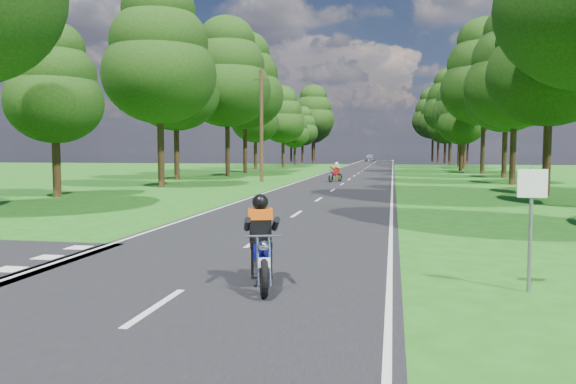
# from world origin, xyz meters

# --- Properties ---
(ground) EXTENTS (160.00, 160.00, 0.00)m
(ground) POSITION_xyz_m (0.00, 0.00, 0.00)
(ground) COLOR #205313
(ground) RESTS_ON ground
(main_road) EXTENTS (7.00, 140.00, 0.02)m
(main_road) POSITION_xyz_m (0.00, 50.00, 0.01)
(main_road) COLOR black
(main_road) RESTS_ON ground
(road_markings) EXTENTS (7.40, 140.00, 0.01)m
(road_markings) POSITION_xyz_m (-0.14, 48.13, 0.02)
(road_markings) COLOR silver
(road_markings) RESTS_ON main_road
(treeline) EXTENTS (40.00, 115.35, 14.78)m
(treeline) POSITION_xyz_m (1.43, 60.06, 8.25)
(treeline) COLOR black
(treeline) RESTS_ON ground
(telegraph_pole) EXTENTS (1.20, 0.26, 8.00)m
(telegraph_pole) POSITION_xyz_m (-6.00, 28.00, 4.07)
(telegraph_pole) COLOR #382616
(telegraph_pole) RESTS_ON ground
(road_sign) EXTENTS (0.45, 0.07, 2.00)m
(road_sign) POSITION_xyz_m (5.50, -2.01, 1.34)
(road_sign) COLOR slate
(road_sign) RESTS_ON ground
(rider_near_blue) EXTENTS (1.10, 1.93, 1.52)m
(rider_near_blue) POSITION_xyz_m (1.20, -2.48, 0.78)
(rider_near_blue) COLOR #0D0C8C
(rider_near_blue) RESTS_ON main_road
(rider_far_red) EXTENTS (1.15, 1.78, 1.41)m
(rider_far_red) POSITION_xyz_m (-0.69, 28.31, 0.72)
(rider_far_red) COLOR #A60C22
(rider_far_red) RESTS_ON main_road
(distant_car) EXTENTS (1.99, 4.41, 1.47)m
(distant_car) POSITION_xyz_m (-1.33, 104.33, 0.75)
(distant_car) COLOR #B1B3B8
(distant_car) RESTS_ON main_road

